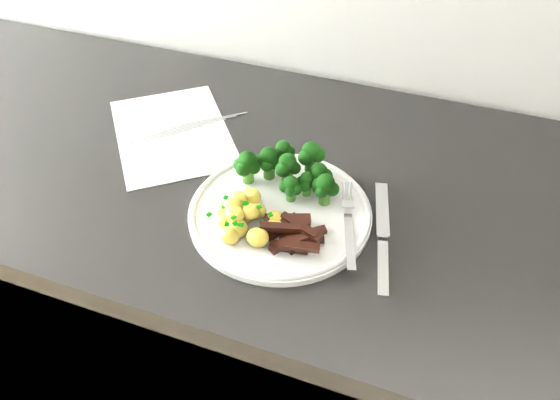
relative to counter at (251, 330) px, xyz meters
The scene contains 8 objects.
counter is the anchor object (origin of this frame).
recipe_paper 0.50m from the counter, 163.25° to the left, with size 0.32×0.33×0.00m.
plate 0.49m from the counter, 40.56° to the right, with size 0.27×0.27×0.02m.
broccoli 0.52m from the counter, 15.41° to the right, with size 0.17×0.10×0.06m.
potatoes 0.51m from the counter, 64.82° to the right, with size 0.10×0.11×0.04m.
beef_strips 0.52m from the counter, 43.71° to the right, with size 0.09×0.08×0.03m.
fork 0.54m from the counter, 24.26° to the right, with size 0.06×0.17×0.02m.
knife 0.55m from the counter, 22.56° to the right, with size 0.06×0.21×0.02m.
Camera 1 is at (0.25, 1.04, 1.49)m, focal length 34.24 mm.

